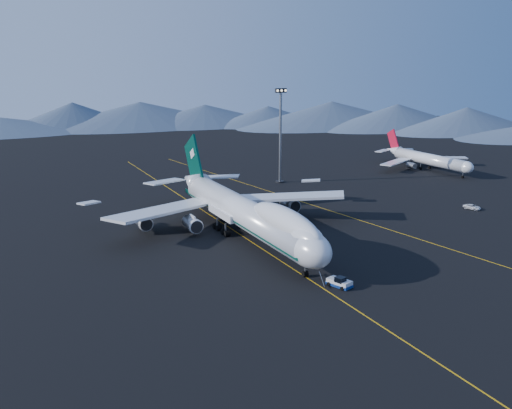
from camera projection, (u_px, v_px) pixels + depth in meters
name	position (u px, v px, depth m)	size (l,w,h in m)	color
ground	(244.00, 237.00, 125.77)	(500.00, 500.00, 0.00)	black
taxiway_line_main	(244.00, 237.00, 125.77)	(0.25, 220.00, 0.01)	#D6970C
taxiway_line_side	(334.00, 212.00, 147.08)	(0.25, 200.00, 0.01)	#D6970C
boeing_747	(244.00, 212.00, 124.40)	(59.62, 72.43, 19.37)	silver
pushback_tug	(339.00, 283.00, 97.98)	(3.56, 4.88, 1.91)	silver
second_jet	(426.00, 159.00, 205.03)	(39.45, 44.57, 12.68)	silver
service_van	(472.00, 207.00, 149.72)	(2.07, 4.49, 1.25)	white
floodlight_mast	(280.00, 136.00, 179.98)	(3.68, 2.76, 29.78)	black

